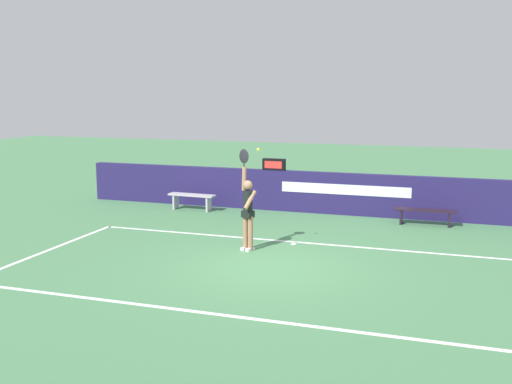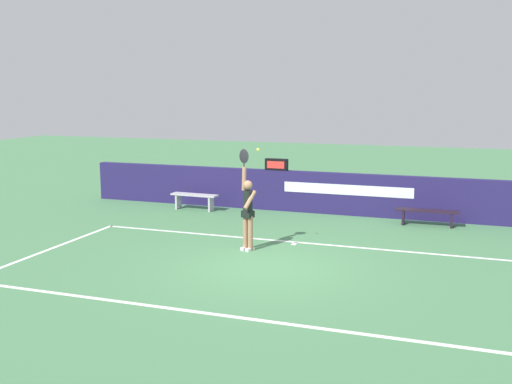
{
  "view_description": "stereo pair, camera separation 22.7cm",
  "coord_description": "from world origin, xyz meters",
  "views": [
    {
      "loc": [
        3.66,
        -11.88,
        3.76
      ],
      "look_at": [
        -0.73,
        1.29,
        1.4
      ],
      "focal_mm": 41.86,
      "sensor_mm": 36.0,
      "label": 1
    },
    {
      "loc": [
        3.88,
        -11.81,
        3.76
      ],
      "look_at": [
        -0.73,
        1.29,
        1.4
      ],
      "focal_mm": 41.86,
      "sensor_mm": 36.0,
      "label": 2
    }
  ],
  "objects": [
    {
      "name": "speed_display",
      "position": [
        -1.71,
        6.02,
        1.46
      ],
      "size": [
        0.72,
        0.19,
        0.36
      ],
      "color": "black",
      "rests_on": "back_wall"
    },
    {
      "name": "tennis_player",
      "position": [
        -0.89,
        1.15,
        1.0
      ],
      "size": [
        0.45,
        0.45,
        2.42
      ],
      "color": "#9C7052",
      "rests_on": "ground"
    },
    {
      "name": "tennis_ball",
      "position": [
        -0.62,
        1.12,
        2.42
      ],
      "size": [
        0.07,
        0.07,
        0.07
      ],
      "color": "yellow"
    },
    {
      "name": "back_wall",
      "position": [
        0.0,
        6.02,
        0.64
      ],
      "size": [
        16.27,
        0.29,
        1.28
      ],
      "color": "#221A4F",
      "rests_on": "ground"
    },
    {
      "name": "courtside_bench_near",
      "position": [
        2.98,
        5.26,
        0.36
      ],
      "size": [
        1.73,
        0.4,
        0.46
      ],
      "color": "black",
      "rests_on": "ground"
    },
    {
      "name": "ground_plane",
      "position": [
        0.0,
        0.0,
        0.0
      ],
      "size": [
        60.0,
        60.0,
        0.0
      ],
      "primitive_type": "plane",
      "color": "#487E50"
    },
    {
      "name": "courtside_bench_far",
      "position": [
        -4.17,
        5.15,
        0.39
      ],
      "size": [
        1.56,
        0.42,
        0.51
      ],
      "color": "#B3ACB7",
      "rests_on": "ground"
    },
    {
      "name": "court_lines",
      "position": [
        0.0,
        -0.32,
        0.0
      ],
      "size": [
        10.92,
        5.3,
        0.0
      ],
      "color": "white",
      "rests_on": "ground"
    }
  ]
}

